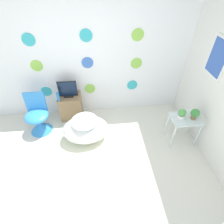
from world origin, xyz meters
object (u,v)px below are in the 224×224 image
Objects in this scene: bathtub at (86,129)px; chair at (39,120)px; tv at (68,90)px; potted_plant_right at (195,114)px; vase at (58,97)px; potted_plant_left at (182,114)px.

bathtub is 0.98m from chair.
potted_plant_right is at bearing -22.35° from tv.
potted_plant_right is at bearing -11.36° from chair.
potted_plant_left is at bearing -19.65° from vase.
bathtub is at bearing -19.16° from chair.
chair is 4.08× the size of potted_plant_right.
chair is 4.10× the size of vase.
potted_plant_left reaches higher than bathtub.
potted_plant_left is 0.23m from potted_plant_right.
potted_plant_right is (2.20, -0.90, -0.03)m from tv.
vase is (0.43, 0.21, 0.39)m from chair.
potted_plant_left is at bearing -24.46° from tv.
potted_plant_right is at bearing -7.35° from bathtub.
potted_plant_right is (0.23, -0.01, 0.00)m from potted_plant_left.
chair is at bearing 167.82° from potted_plant_left.
bathtub is 2.31× the size of tv.
bathtub is 0.87m from tv.
bathtub is 4.30× the size of vase.
tv is at bearing 29.21° from chair.
tv reaches higher than chair.
potted_plant_right is at bearing -1.91° from potted_plant_left.
vase is 0.94× the size of potted_plant_left.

